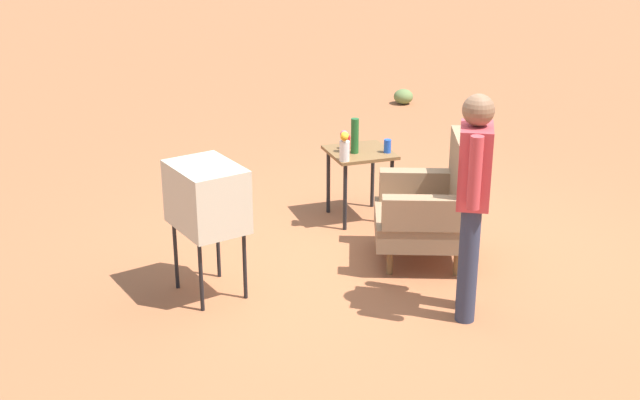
% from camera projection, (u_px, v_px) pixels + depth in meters
% --- Properties ---
extents(ground_plane, '(60.00, 60.00, 0.00)m').
position_uv_depth(ground_plane, '(399.00, 261.00, 7.04)').
color(ground_plane, '#A05B38').
extents(armchair, '(0.99, 1.00, 1.06)m').
position_uv_depth(armchair, '(435.00, 205.00, 6.87)').
color(armchair, brown).
rests_on(armchair, ground).
extents(side_table, '(0.56, 0.56, 0.66)m').
position_uv_depth(side_table, '(360.00, 161.00, 7.74)').
color(side_table, black).
rests_on(side_table, ground).
extents(tv_on_stand, '(0.69, 0.57, 1.03)m').
position_uv_depth(tv_on_stand, '(207.00, 197.00, 6.23)').
color(tv_on_stand, black).
rests_on(tv_on_stand, ground).
extents(person_standing, '(0.51, 0.37, 1.64)m').
position_uv_depth(person_standing, '(473.00, 193.00, 5.87)').
color(person_standing, '#2D3347').
rests_on(person_standing, ground).
extents(soda_can_red, '(0.07, 0.07, 0.12)m').
position_uv_depth(soda_can_red, '(347.00, 142.00, 7.74)').
color(soda_can_red, red).
rests_on(soda_can_red, side_table).
extents(bottle_wine_green, '(0.07, 0.07, 0.32)m').
position_uv_depth(bottle_wine_green, '(355.00, 136.00, 7.59)').
color(bottle_wine_green, '#1E5623').
rests_on(bottle_wine_green, side_table).
extents(soda_can_blue, '(0.07, 0.07, 0.12)m').
position_uv_depth(soda_can_blue, '(387.00, 146.00, 7.63)').
color(soda_can_blue, blue).
rests_on(soda_can_blue, side_table).
extents(flower_vase, '(0.15, 0.10, 0.27)m').
position_uv_depth(flower_vase, '(344.00, 145.00, 7.38)').
color(flower_vase, silver).
rests_on(flower_vase, side_table).
extents(shrub_mid, '(0.27, 0.27, 0.21)m').
position_uv_depth(shrub_mid, '(403.00, 97.00, 11.85)').
color(shrub_mid, olive).
rests_on(shrub_mid, ground).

